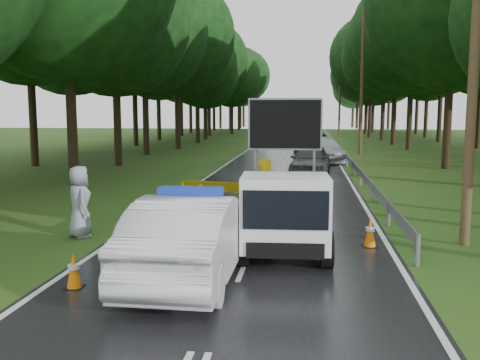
% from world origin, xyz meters
% --- Properties ---
extents(ground, '(160.00, 160.00, 0.00)m').
position_xyz_m(ground, '(0.00, 0.00, 0.00)').
color(ground, '#1A4413').
rests_on(ground, ground).
extents(road, '(7.00, 140.00, 0.02)m').
position_xyz_m(road, '(0.00, 30.00, 0.01)').
color(road, black).
rests_on(road, ground).
extents(guardrail, '(0.12, 60.06, 0.70)m').
position_xyz_m(guardrail, '(3.70, 29.67, 0.55)').
color(guardrail, gray).
rests_on(guardrail, ground).
extents(utility_pole_near, '(1.40, 0.24, 10.00)m').
position_xyz_m(utility_pole_near, '(5.20, 2.00, 5.06)').
color(utility_pole_near, '#4B3B23').
rests_on(utility_pole_near, ground).
extents(utility_pole_mid, '(1.40, 0.24, 10.00)m').
position_xyz_m(utility_pole_mid, '(5.20, 28.00, 5.06)').
color(utility_pole_mid, '#4B3B23').
rests_on(utility_pole_mid, ground).
extents(utility_pole_far, '(1.40, 0.24, 10.00)m').
position_xyz_m(utility_pole_far, '(5.20, 54.00, 5.06)').
color(utility_pole_far, '#4B3B23').
rests_on(utility_pole_far, ground).
extents(police_sedan, '(1.76, 4.96, 1.79)m').
position_xyz_m(police_sedan, '(-0.80, -1.34, 0.82)').
color(police_sedan, silver).
rests_on(police_sedan, ground).
extents(work_truck, '(2.15, 4.47, 3.49)m').
position_xyz_m(work_truck, '(0.90, 0.87, 0.95)').
color(work_truck, gray).
rests_on(work_truck, ground).
extents(barrier, '(2.88, 0.73, 1.22)m').
position_xyz_m(barrier, '(-0.80, 3.61, 0.92)').
color(barrier, yellow).
rests_on(barrier, ground).
extents(officer, '(0.74, 0.49, 2.03)m').
position_xyz_m(officer, '(0.30, 2.43, 1.02)').
color(officer, yellow).
rests_on(officer, ground).
extents(civilian, '(0.87, 0.73, 1.63)m').
position_xyz_m(civilian, '(0.46, 0.50, 0.81)').
color(civilian, '#18279E').
rests_on(civilian, ground).
extents(bystander_right, '(1.00, 1.07, 1.84)m').
position_xyz_m(bystander_right, '(-4.36, 1.66, 0.92)').
color(bystander_right, gray).
rests_on(bystander_right, ground).
extents(queue_car_first, '(2.16, 4.67, 1.55)m').
position_xyz_m(queue_car_first, '(1.57, 14.99, 0.77)').
color(queue_car_first, '#3A3D41').
rests_on(queue_car_first, ground).
extents(queue_car_second, '(2.81, 5.45, 1.51)m').
position_xyz_m(queue_car_second, '(2.42, 22.57, 0.76)').
color(queue_car_second, '#ACB1B5').
rests_on(queue_car_second, ground).
extents(queue_car_third, '(3.18, 6.11, 1.64)m').
position_xyz_m(queue_car_third, '(1.85, 30.43, 0.82)').
color(queue_car_third, black).
rests_on(queue_car_third, ground).
extents(queue_car_fourth, '(1.98, 4.91, 1.59)m').
position_xyz_m(queue_car_fourth, '(1.63, 37.90, 0.79)').
color(queue_car_fourth, '#464A4F').
rests_on(queue_car_fourth, ground).
extents(cone_near_left, '(0.33, 0.33, 0.69)m').
position_xyz_m(cone_near_left, '(-2.80, -2.19, 0.34)').
color(cone_near_left, black).
rests_on(cone_near_left, ground).
extents(cone_center, '(0.33, 0.33, 0.69)m').
position_xyz_m(cone_center, '(-0.11, 0.31, 0.33)').
color(cone_center, black).
rests_on(cone_center, ground).
extents(cone_far, '(0.37, 0.37, 0.78)m').
position_xyz_m(cone_far, '(0.21, 5.00, 0.38)').
color(cone_far, black).
rests_on(cone_far, ground).
extents(cone_left_mid, '(0.33, 0.33, 0.70)m').
position_xyz_m(cone_left_mid, '(-3.40, 3.00, 0.34)').
color(cone_left_mid, black).
rests_on(cone_left_mid, ground).
extents(cone_right, '(0.35, 0.35, 0.74)m').
position_xyz_m(cone_right, '(2.91, 1.50, 0.36)').
color(cone_right, black).
rests_on(cone_right, ground).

